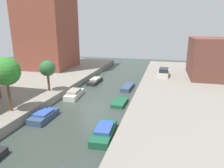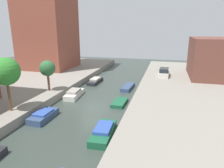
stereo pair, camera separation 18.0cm
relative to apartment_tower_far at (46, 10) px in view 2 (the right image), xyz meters
name	(u,v)px [view 2 (the right image)]	position (x,y,z in m)	size (l,w,h in m)	color
ground_plane	(90,107)	(16.00, -17.36, -13.13)	(84.00, 84.00, 0.00)	#333D38
quay_right	(223,117)	(31.00, -17.36, -12.63)	(20.00, 64.00, 1.00)	gray
apartment_tower_far	(46,10)	(0.00, 0.00, 0.00)	(10.00, 10.05, 24.26)	brown
low_block_right	(221,58)	(34.00, -0.37, -8.68)	(10.00, 10.73, 6.89)	brown
street_tree_1	(6,72)	(9.07, -22.76, -7.87)	(2.88, 2.88, 5.72)	brown
street_tree_2	(47,69)	(9.07, -15.31, -8.99)	(2.16, 2.16, 4.26)	brown
parked_car	(164,73)	(24.58, -2.05, -11.50)	(1.94, 4.54, 1.51)	beige
moored_boat_left_2	(43,116)	(12.38, -21.90, -12.73)	(1.71, 3.75, 0.89)	#33476B
moored_boat_left_3	(74,94)	(12.41, -14.29, -12.68)	(1.97, 4.40, 1.05)	beige
moored_boat_left_4	(95,81)	(12.78, -6.37, -12.76)	(1.61, 4.59, 0.87)	#232328
moored_boat_right_2	(103,132)	(19.70, -23.63, -12.72)	(1.93, 4.58, 0.94)	#195638
moored_boat_right_3	(120,103)	(19.36, -15.49, -12.90)	(1.69, 3.34, 0.45)	#195638
moored_boat_right_4	(128,87)	(19.11, -8.47, -12.84)	(1.64, 4.40, 0.58)	#33476B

